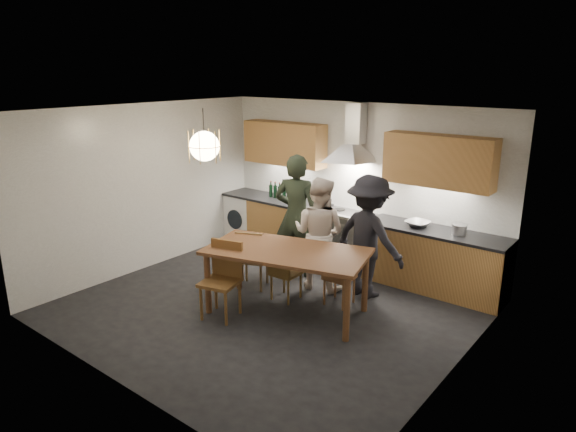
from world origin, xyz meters
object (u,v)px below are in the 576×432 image
Objects in this scene: person_left at (297,216)px; wine_bottles at (280,191)px; dining_table at (287,257)px; person_mid at (319,233)px; stock_pot at (459,230)px; chair_back_left at (251,256)px; chair_front at (223,274)px; person_right at (369,237)px; mixing_bowl at (418,224)px.

wine_bottles is (-0.98, 0.80, 0.10)m from person_left.
person_mid is (-0.14, 0.93, 0.05)m from dining_table.
person_mid reaches higher than stock_pot.
dining_table is 0.94m from chair_back_left.
person_mid is at bearing -150.56° from stock_pot.
stock_pot is at bearing 33.83° from chair_front.
person_right is at bearing -172.96° from chair_back_left.
chair_front is 0.52× the size of person_left.
chair_back_left is 1.02m from person_mid.
wine_bottles reaches higher than dining_table.
wine_bottles is at bearing -41.38° from person_mid.
person_right is (1.25, 0.01, -0.08)m from person_left.
stock_pot reaches higher than mixing_bowl.
person_left is 9.40× the size of stock_pot.
person_left reaches higher than dining_table.
person_mid is at bearing -32.82° from wine_bottles.
stock_pot is (2.39, 1.61, 0.46)m from chair_back_left.
person_left reaches higher than stock_pot.
person_left reaches higher than person_right.
dining_table is 1.37× the size of person_mid.
person_right reaches higher than wine_bottles.
person_left is 1.09× the size of person_right.
chair_back_left is 0.86m from chair_front.
person_mid reaches higher than wine_bottles.
chair_back_left is 1.92m from wine_bottles.
mixing_bowl is 0.72× the size of wine_bottles.
person_right is at bearing -19.46° from wine_bottles.
dining_table is 11.22× the size of stock_pot.
person_right is (1.41, 0.86, 0.36)m from chair_back_left.
person_right is at bearing -142.67° from stock_pot.
dining_table is at bearing -48.80° from wine_bottles.
wine_bottles reaches higher than stock_pot.
person_right reaches higher than mixing_bowl.
mixing_bowl is (1.62, 0.76, -0.00)m from person_left.
wine_bottles is (-2.23, 0.79, 0.18)m from person_right.
dining_table is at bearing 138.61° from chair_back_left.
person_mid is 1.84m from wine_bottles.
chair_front is 3.26m from stock_pot.
person_right is at bearing -172.56° from person_mid.
chair_back_left is at bearing 41.38° from person_right.
wine_bottles is at bearing -88.03° from chair_back_left.
person_right reaches higher than dining_table.
wine_bottles is at bearing 98.78° from chair_front.
person_left reaches higher than mixing_bowl.
mixing_bowl is at bearing 48.34° from dining_table.
chair_back_left is 0.97m from person_left.
person_left is 1.15× the size of person_mid.
chair_front is at bearing 64.21° from person_mid.
dining_table is at bearing 73.73° from person_right.
dining_table is at bearing -129.34° from stock_pot.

